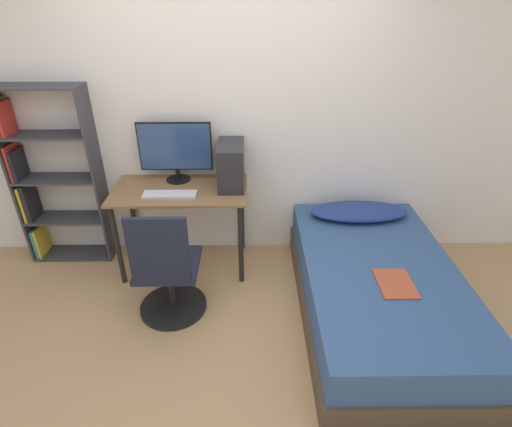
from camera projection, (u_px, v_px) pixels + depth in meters
name	position (u px, v px, depth m)	size (l,w,h in m)	color
ground_plane	(226.00, 365.00, 2.71)	(14.00, 14.00, 0.00)	tan
wall_back	(229.00, 121.00, 3.40)	(8.00, 0.05, 2.50)	silver
desk	(181.00, 201.00, 3.39)	(1.12, 0.61, 0.77)	brown
bookshelf	(47.00, 180.00, 3.47)	(0.73, 0.26, 1.58)	#38383D
office_chair	(168.00, 277.00, 2.97)	(0.52, 0.52, 0.95)	black
bed	(376.00, 290.00, 3.03)	(1.13, 1.96, 0.46)	#4C3D2D
pillow	(358.00, 211.00, 3.52)	(0.86, 0.36, 0.11)	navy
magazine	(395.00, 283.00, 2.73)	(0.24, 0.32, 0.01)	#B24C2D
monitor	(175.00, 149.00, 3.36)	(0.62, 0.21, 0.51)	black
keyboard	(170.00, 194.00, 3.23)	(0.43, 0.13, 0.02)	silver
pc_tower	(231.00, 165.00, 3.32)	(0.21, 0.41, 0.36)	#232328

